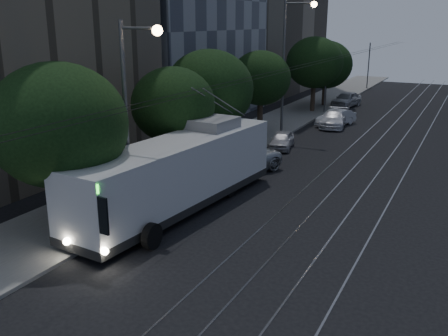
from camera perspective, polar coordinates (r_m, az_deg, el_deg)
The scene contains 18 objects.
ground at distance 21.22m, azimuth 2.46°, elevation -7.76°, with size 120.00×120.00×0.00m, color black.
sidewalk at distance 41.60m, azimuth 4.58°, elevation 4.45°, with size 5.00×90.00×0.15m, color slate.
tram_rails at distance 39.01m, azimuth 18.28°, elevation 2.76°, with size 4.52×90.00×0.02m.
overhead_wires at distance 40.14m, azimuth 8.06°, elevation 8.83°, with size 2.23×90.00×6.00m.
trolleybus at distance 23.64m, azimuth -5.04°, elevation -0.53°, with size 3.89×13.26×5.63m.
pickup_silver at distance 29.51m, azimuth 1.38°, elevation 0.90°, with size 2.60×5.63×1.56m, color #AFB3B8.
car_white_a at distance 35.59m, azimuth 6.64°, elevation 3.20°, with size 1.42×3.52×1.20m, color silver.
car_white_b at distance 43.72m, azimuth 12.49°, elevation 5.54°, with size 1.97×4.84×1.40m, color silver.
car_white_c at distance 44.24m, azimuth 12.67°, elevation 5.63°, with size 1.45×4.15×1.37m, color silver.
car_white_d at distance 54.42m, azimuth 13.83°, elevation 7.65°, with size 1.86×4.63×1.58m, color #B4B4B8.
tree_0 at distance 21.31m, azimuth -18.42°, elevation 4.64°, with size 5.67×5.67×7.20m.
tree_1 at distance 27.01m, azimuth -5.84°, elevation 7.15°, with size 4.52×4.52×6.42m.
tree_2 at distance 30.40m, azimuth -1.69°, elevation 8.92°, with size 5.36×5.36×7.13m.
tree_3 at distance 38.79m, azimuth 4.22°, elevation 10.20°, with size 4.62×4.62×6.59m.
tree_4 at distance 49.93m, azimuth 10.31°, elevation 11.77°, with size 5.47×5.47×7.30m.
tree_5 at distance 53.78m, azimuth 11.56°, elevation 11.49°, with size 5.44×5.44×6.78m.
streetlamp_near at distance 22.24m, azimuth -10.44°, elevation 7.53°, with size 2.16×0.44×8.77m.
streetlamp_far at distance 38.76m, azimuth 7.44°, elevation 12.66°, with size 2.49×0.44×10.35m.
Camera 1 is at (7.99, -17.63, 8.71)m, focal length 40.00 mm.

